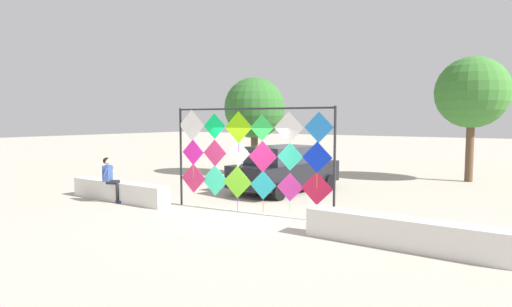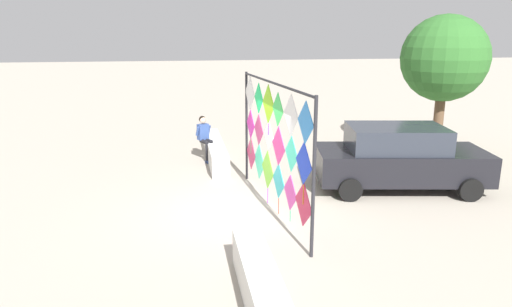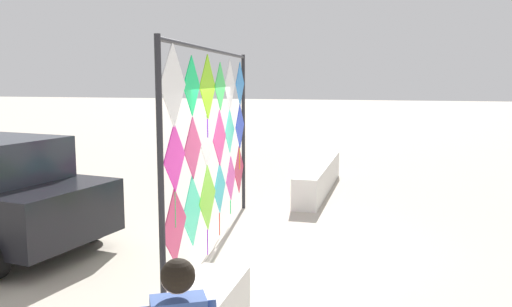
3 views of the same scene
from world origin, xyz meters
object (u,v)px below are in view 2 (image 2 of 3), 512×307
(seated_vendor, at_px, (205,135))
(parked_car, at_px, (399,157))
(kite_display_rack, at_px, (273,136))
(tree_palm_like, at_px, (447,58))

(seated_vendor, distance_m, parked_car, 6.24)
(kite_display_rack, relative_size, tree_palm_like, 1.08)
(seated_vendor, bearing_deg, tree_palm_like, 88.69)
(seated_vendor, distance_m, tree_palm_like, 8.61)
(seated_vendor, height_order, tree_palm_like, tree_palm_like)
(parked_car, relative_size, tree_palm_like, 1.00)
(seated_vendor, xyz_separation_m, parked_car, (3.70, 5.03, -0.00))
(kite_display_rack, height_order, seated_vendor, kite_display_rack)
(parked_car, distance_m, tree_palm_like, 5.36)
(parked_car, bearing_deg, kite_display_rack, -75.68)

